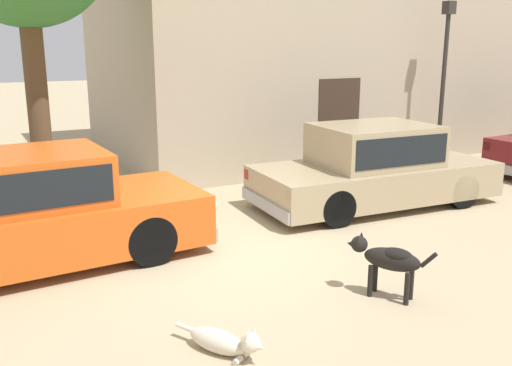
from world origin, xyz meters
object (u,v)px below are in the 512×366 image
(parked_sedan_nearest, at_px, (27,211))
(stray_dog_spotted, at_px, (224,341))
(parked_sedan_second, at_px, (374,166))
(stray_dog_tan, at_px, (388,258))
(street_lamp, at_px, (445,63))

(parked_sedan_nearest, bearing_deg, stray_dog_spotted, -70.08)
(parked_sedan_second, relative_size, stray_dog_spotted, 4.91)
(stray_dog_spotted, height_order, stray_dog_tan, stray_dog_tan)
(street_lamp, bearing_deg, stray_dog_tan, -139.74)
(parked_sedan_nearest, relative_size, street_lamp, 1.26)
(stray_dog_spotted, distance_m, street_lamp, 9.69)
(parked_sedan_nearest, distance_m, street_lamp, 9.58)
(parked_sedan_nearest, xyz_separation_m, stray_dog_tan, (3.48, -2.95, -0.26))
(parked_sedan_nearest, height_order, parked_sedan_second, parked_sedan_nearest)
(stray_dog_spotted, bearing_deg, street_lamp, 93.78)
(stray_dog_spotted, distance_m, stray_dog_tan, 2.20)
(parked_sedan_nearest, relative_size, stray_dog_spotted, 5.06)
(stray_dog_tan, relative_size, street_lamp, 0.25)
(parked_sedan_second, height_order, street_lamp, street_lamp)
(parked_sedan_nearest, height_order, stray_dog_tan, parked_sedan_nearest)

